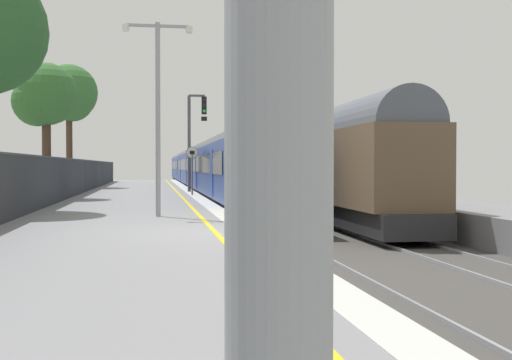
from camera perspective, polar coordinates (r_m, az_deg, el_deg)
The scene contains 8 objects.
ground at distance 15.09m, azimuth 7.86°, elevation -6.66°, with size 17.40×110.00×1.21m.
commuter_train_at_platform at distance 52.32m, azimuth -4.87°, elevation 1.02°, with size 2.83×61.49×3.81m.
freight_train_adjacent_track at distance 42.00m, azimuth 1.68°, elevation 1.55°, with size 2.60×46.23×4.90m.
signal_gantry at distance 37.19m, azimuth -5.48°, elevation 4.25°, with size 1.10×0.24×5.51m.
speed_limit_sign at distance 32.69m, azimuth -5.61°, elevation 1.40°, with size 0.59×0.08×2.43m.
platform_lamp_mid at distance 19.09m, azimuth -8.58°, elevation 6.75°, with size 2.00×0.20×5.59m.
background_tree_left at distance 46.72m, azimuth -15.97°, elevation 7.12°, with size 3.88×3.88×8.42m.
background_tree_centre at distance 31.04m, azimuth -18.11°, elevation 6.88°, with size 2.89×2.82×6.12m.
Camera 1 is at (-1.71, -14.30, 1.46)m, focal length 45.73 mm.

